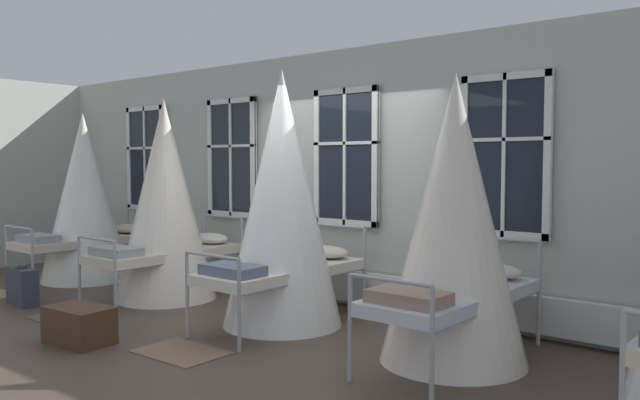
{
  "coord_description": "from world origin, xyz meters",
  "views": [
    {
      "loc": [
        4.53,
        -4.81,
        1.71
      ],
      "look_at": [
        0.51,
        0.12,
        1.33
      ],
      "focal_mm": 35.76,
      "sensor_mm": 36.0,
      "label": 1
    }
  ],
  "objects_px": {
    "cot_third": "(282,202)",
    "suitcase_dark": "(22,286)",
    "cot_second": "(165,202)",
    "travel_trunk": "(79,325)",
    "cot_fourth": "(454,223)",
    "cot_first": "(85,199)"
  },
  "relations": [
    {
      "from": "travel_trunk",
      "to": "cot_fourth",
      "type": "bearing_deg",
      "value": 30.11
    },
    {
      "from": "suitcase_dark",
      "to": "cot_second",
      "type": "bearing_deg",
      "value": 58.34
    },
    {
      "from": "cot_first",
      "to": "suitcase_dark",
      "type": "distance_m",
      "value": 1.88
    },
    {
      "from": "cot_fourth",
      "to": "suitcase_dark",
      "type": "height_order",
      "value": "cot_fourth"
    },
    {
      "from": "cot_first",
      "to": "travel_trunk",
      "type": "height_order",
      "value": "cot_first"
    },
    {
      "from": "cot_fourth",
      "to": "suitcase_dark",
      "type": "distance_m",
      "value": 5.31
    },
    {
      "from": "cot_first",
      "to": "cot_second",
      "type": "distance_m",
      "value": 1.95
    },
    {
      "from": "cot_second",
      "to": "suitcase_dark",
      "type": "bearing_deg",
      "value": 140.75
    },
    {
      "from": "cot_second",
      "to": "suitcase_dark",
      "type": "distance_m",
      "value": 1.96
    },
    {
      "from": "cot_fourth",
      "to": "travel_trunk",
      "type": "xyz_separation_m",
      "value": [
        -2.99,
        -1.74,
        -1.02
      ]
    },
    {
      "from": "cot_first",
      "to": "cot_fourth",
      "type": "bearing_deg",
      "value": -90.75
    },
    {
      "from": "cot_third",
      "to": "suitcase_dark",
      "type": "xyz_separation_m",
      "value": [
        -3.08,
        -1.28,
        -1.08
      ]
    },
    {
      "from": "cot_second",
      "to": "suitcase_dark",
      "type": "height_order",
      "value": "cot_second"
    },
    {
      "from": "travel_trunk",
      "to": "suitcase_dark",
      "type": "bearing_deg",
      "value": 167.63
    },
    {
      "from": "cot_first",
      "to": "cot_third",
      "type": "height_order",
      "value": "cot_third"
    },
    {
      "from": "cot_second",
      "to": "suitcase_dark",
      "type": "relative_size",
      "value": 4.3
    },
    {
      "from": "cot_second",
      "to": "suitcase_dark",
      "type": "xyz_separation_m",
      "value": [
        -1.06,
        -1.31,
        -0.99
      ]
    },
    {
      "from": "cot_second",
      "to": "travel_trunk",
      "type": "bearing_deg",
      "value": -150.7
    },
    {
      "from": "cot_fourth",
      "to": "cot_third",
      "type": "bearing_deg",
      "value": 91.3
    },
    {
      "from": "cot_second",
      "to": "cot_third",
      "type": "relative_size",
      "value": 0.93
    },
    {
      "from": "suitcase_dark",
      "to": "travel_trunk",
      "type": "height_order",
      "value": "suitcase_dark"
    },
    {
      "from": "cot_second",
      "to": "travel_trunk",
      "type": "distance_m",
      "value": 2.28
    }
  ]
}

